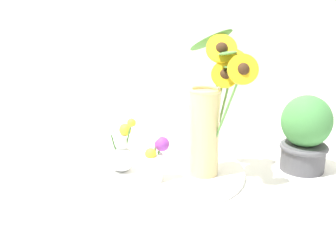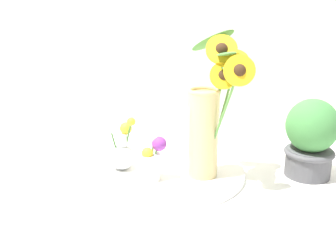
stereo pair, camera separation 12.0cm
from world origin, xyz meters
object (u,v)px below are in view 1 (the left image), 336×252
mason_jar_sunflowers (209,116)px  vase_small_center (154,160)px  potted_plant (305,133)px  serving_tray (168,171)px  vase_bulb_right (122,153)px

mason_jar_sunflowers → vase_small_center: (-0.16, -0.05, -0.12)m
vase_small_center → potted_plant: (0.47, 0.13, 0.04)m
mason_jar_sunflowers → vase_small_center: 0.21m
serving_tray → vase_small_center: size_ratio=3.40×
mason_jar_sunflowers → potted_plant: bearing=14.0°
serving_tray → mason_jar_sunflowers: bearing=-13.7°
vase_small_center → potted_plant: size_ratio=0.57×
vase_small_center → potted_plant: bearing=15.5°
vase_bulb_right → potted_plant: bearing=6.5°
mason_jar_sunflowers → vase_bulb_right: 0.29m
vase_small_center → mason_jar_sunflowers: bearing=18.5°
vase_small_center → potted_plant: 0.49m
serving_tray → vase_bulb_right: (-0.14, -0.02, 0.07)m
vase_bulb_right → serving_tray: bearing=7.1°
mason_jar_sunflowers → potted_plant: (0.31, 0.08, -0.08)m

